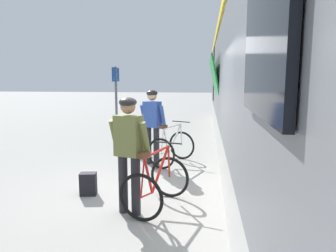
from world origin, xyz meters
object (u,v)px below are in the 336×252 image
at_px(cyclist_far_in_blue, 152,120).
at_px(platform_sign_post, 116,91).
at_px(backpack_on_platform, 88,184).
at_px(train_car, 303,82).
at_px(bicycle_near_red, 156,184).
at_px(bicycle_far_white, 172,147).
at_px(cyclist_near_in_olive, 129,145).

xyz_separation_m(cyclist_far_in_blue, platform_sign_post, (-1.66, 2.75, 0.57)).
bearing_deg(backpack_on_platform, train_car, 7.52).
height_order(train_car, bicycle_near_red, train_car).
bearing_deg(bicycle_far_white, bicycle_near_red, -89.09).
relative_size(train_car, cyclist_near_in_olive, 12.05).
bearing_deg(backpack_on_platform, bicycle_near_red, -27.28).
height_order(train_car, platform_sign_post, train_car).
bearing_deg(train_car, backpack_on_platform, -163.02).
bearing_deg(bicycle_far_white, platform_sign_post, 128.53).
distance_m(cyclist_near_in_olive, backpack_on_platform, 1.40).
height_order(bicycle_far_white, backpack_on_platform, bicycle_far_white).
height_order(bicycle_near_red, backpack_on_platform, bicycle_near_red).
height_order(cyclist_far_in_blue, bicycle_far_white, cyclist_far_in_blue).
distance_m(train_car, platform_sign_post, 5.99).
distance_m(cyclist_far_in_blue, backpack_on_platform, 2.40).
xyz_separation_m(cyclist_near_in_olive, bicycle_far_white, (0.33, 2.84, -0.65)).
height_order(bicycle_near_red, platform_sign_post, platform_sign_post).
bearing_deg(backpack_on_platform, platform_sign_post, 90.84).
height_order(train_car, cyclist_near_in_olive, train_car).
bearing_deg(cyclist_near_in_olive, cyclist_far_in_blue, 92.56).
relative_size(bicycle_near_red, backpack_on_platform, 3.07).
height_order(cyclist_far_in_blue, bicycle_near_red, cyclist_far_in_blue).
xyz_separation_m(bicycle_near_red, bicycle_far_white, (-0.04, 2.61, 0.00)).
bearing_deg(platform_sign_post, cyclist_near_in_olive, -72.00).
bearing_deg(cyclist_far_in_blue, bicycle_far_white, 11.97).
relative_size(cyclist_near_in_olive, bicycle_near_red, 1.43).
relative_size(bicycle_far_white, platform_sign_post, 0.53).
bearing_deg(bicycle_far_white, cyclist_near_in_olive, -96.59).
bearing_deg(bicycle_near_red, cyclist_near_in_olive, -147.91).
bearing_deg(bicycle_near_red, train_car, 31.73).
relative_size(bicycle_far_white, backpack_on_platform, 3.15).
bearing_deg(backpack_on_platform, cyclist_near_in_olive, -44.81).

